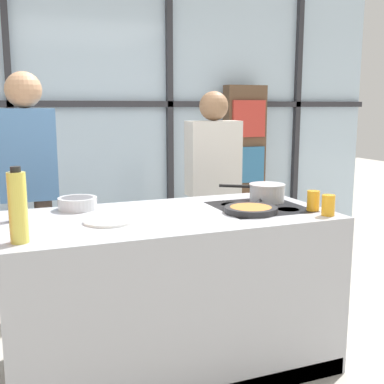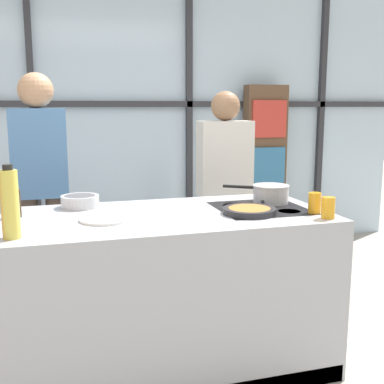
{
  "view_description": "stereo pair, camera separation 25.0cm",
  "coord_description": "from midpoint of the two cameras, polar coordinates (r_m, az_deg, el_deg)",
  "views": [
    {
      "loc": [
        -0.85,
        -2.5,
        1.52
      ],
      "look_at": [
        0.17,
        0.1,
        1.02
      ],
      "focal_mm": 45.0,
      "sensor_mm": 36.0,
      "label": 1
    },
    {
      "loc": [
        -0.61,
        -2.58,
        1.52
      ],
      "look_at": [
        0.17,
        0.1,
        1.02
      ],
      "focal_mm": 45.0,
      "sensor_mm": 36.0,
      "label": 2
    }
  ],
  "objects": [
    {
      "name": "white_plate",
      "position": [
        2.58,
        -12.57,
        -3.4
      ],
      "size": [
        0.27,
        0.27,
        0.01
      ],
      "primitive_type": "cylinder",
      "color": "white",
      "rests_on": "demo_island"
    },
    {
      "name": "mixing_bowl",
      "position": [
        2.93,
        -15.82,
        -1.27
      ],
      "size": [
        0.23,
        0.23,
        0.07
      ],
      "color": "silver",
      "rests_on": "demo_island"
    },
    {
      "name": "juice_glass_near",
      "position": [
        2.73,
        13.36,
        -1.56
      ],
      "size": [
        0.07,
        0.07,
        0.12
      ],
      "primitive_type": "cylinder",
      "color": "orange",
      "rests_on": "demo_island"
    },
    {
      "name": "back_window_wall",
      "position": [
        4.89,
        -12.98,
        8.54
      ],
      "size": [
        6.4,
        0.1,
        2.8
      ],
      "color": "silver",
      "rests_on": "ground_plane"
    },
    {
      "name": "demo_island",
      "position": [
        2.84,
        -5.04,
        -11.78
      ],
      "size": [
        1.81,
        0.89,
        0.92
      ],
      "color": "#A8AAB2",
      "rests_on": "ground_plane"
    },
    {
      "name": "pepper_grinder",
      "position": [
        2.74,
        -22.84,
        -1.51
      ],
      "size": [
        0.06,
        0.06,
        0.19
      ],
      "color": "#332319",
      "rests_on": "demo_island"
    },
    {
      "name": "oil_bottle",
      "position": [
        2.29,
        -22.93,
        -1.67
      ],
      "size": [
        0.08,
        0.08,
        0.34
      ],
      "color": "#E0CC4C",
      "rests_on": "demo_island"
    },
    {
      "name": "frying_pan",
      "position": [
        2.75,
        4.45,
        -2.06
      ],
      "size": [
        0.42,
        0.45,
        0.04
      ],
      "color": "#232326",
      "rests_on": "demo_island"
    },
    {
      "name": "saucepan",
      "position": [
        3.07,
        6.53,
        -0.03
      ],
      "size": [
        0.38,
        0.29,
        0.11
      ],
      "color": "silver",
      "rests_on": "demo_island"
    },
    {
      "name": "ground_plane",
      "position": [
        3.05,
        -4.94,
        -19.83
      ],
      "size": [
        18.0,
        18.0,
        0.0
      ],
      "primitive_type": "plane",
      "color": "#ADA89E"
    },
    {
      "name": "spectator_center_left",
      "position": [
        3.85,
        0.67,
        1.35
      ],
      "size": [
        0.42,
        0.23,
        1.63
      ],
      "rotation": [
        0.0,
        0.0,
        3.14
      ],
      "color": "black",
      "rests_on": "ground_plane"
    },
    {
      "name": "juice_glass_far",
      "position": [
        2.84,
        11.76,
        -1.03
      ],
      "size": [
        0.07,
        0.07,
        0.12
      ],
      "primitive_type": "cylinder",
      "color": "orange",
      "rests_on": "demo_island"
    },
    {
      "name": "spectator_far_left",
      "position": [
        3.56,
        -20.73,
        1.54
      ],
      "size": [
        0.38,
        0.25,
        1.75
      ],
      "rotation": [
        0.0,
        0.0,
        3.14
      ],
      "color": "#47382D",
      "rests_on": "ground_plane"
    },
    {
      "name": "bookshelf",
      "position": [
        5.23,
        4.85,
        2.98
      ],
      "size": [
        0.45,
        0.19,
        1.74
      ],
      "color": "brown",
      "rests_on": "ground_plane"
    }
  ]
}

